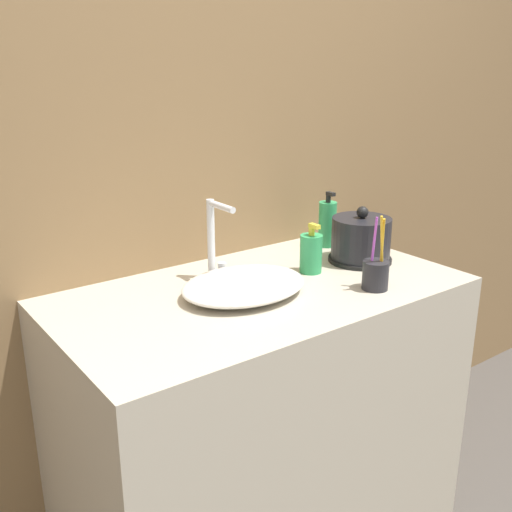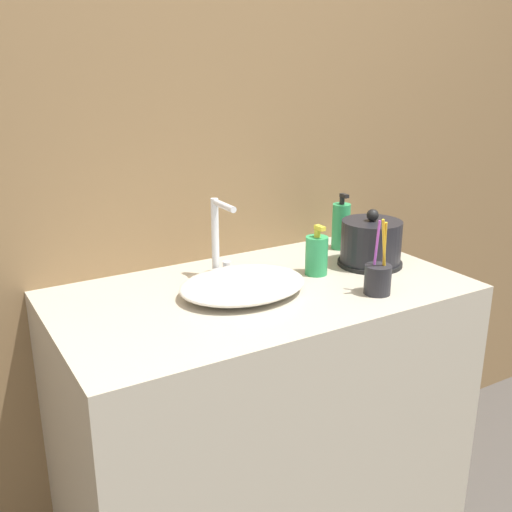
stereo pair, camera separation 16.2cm
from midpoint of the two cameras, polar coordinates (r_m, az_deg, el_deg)
wall_back at (r=1.85m, az=-2.28°, el=11.48°), size 6.00×0.04×2.60m
vanity_counter at (r=1.88m, az=3.09°, el=-16.23°), size 1.15×0.63×0.91m
sink_basin at (r=1.62m, az=1.61°, el=-2.78°), size 0.36×0.28×0.06m
faucet at (r=1.71m, az=-0.89°, el=1.92°), size 0.06×0.13×0.23m
electric_kettle at (r=1.89m, az=13.32°, el=1.02°), size 0.20×0.20×0.18m
toothbrush_cup at (r=1.67m, az=14.29°, el=-2.09°), size 0.07×0.07×0.22m
lotion_bottle at (r=1.78m, az=8.40°, el=0.07°), size 0.07×0.07×0.15m
shampoo_bottle at (r=2.03m, az=10.37°, el=2.82°), size 0.06×0.06×0.19m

